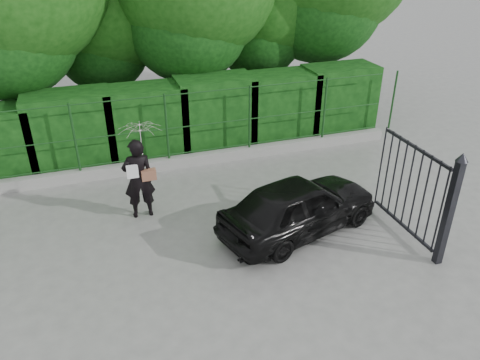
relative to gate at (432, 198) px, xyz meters
name	(u,v)px	position (x,y,z in m)	size (l,w,h in m)	color
ground	(194,272)	(-4.60, 0.72, -1.19)	(80.00, 80.00, 0.00)	gray
kerb	(155,165)	(-4.60, 5.22, -1.04)	(14.00, 0.25, 0.30)	#9E9E99
fence	(160,128)	(-4.38, 5.22, 0.01)	(14.13, 0.06, 1.80)	#174318
hedge	(152,122)	(-4.44, 6.22, -0.18)	(14.20, 1.20, 2.12)	black
gate	(432,198)	(0.00, 0.00, 0.00)	(0.22, 2.33, 2.36)	black
woman	(140,158)	(-5.16, 3.10, 0.22)	(0.95, 0.94, 2.21)	black
car	(299,205)	(-2.13, 1.40, -0.57)	(1.46, 3.62, 1.23)	black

